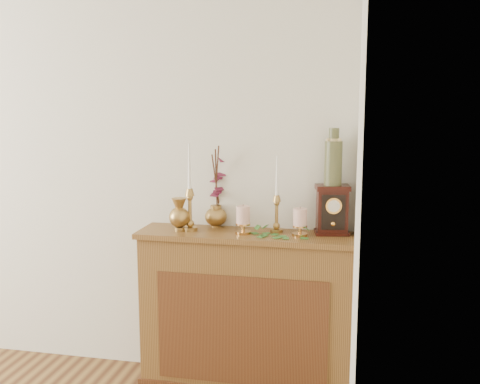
% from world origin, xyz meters
% --- Properties ---
extents(console_shelf, '(1.24, 0.34, 0.93)m').
position_xyz_m(console_shelf, '(1.40, 2.10, 0.44)').
color(console_shelf, brown).
rests_on(console_shelf, ground).
extents(candlestick_left, '(0.08, 0.08, 0.50)m').
position_xyz_m(candlestick_left, '(1.07, 2.09, 1.09)').
color(candlestick_left, tan).
rests_on(candlestick_left, console_shelf).
extents(candlestick_center, '(0.07, 0.07, 0.43)m').
position_xyz_m(candlestick_center, '(1.56, 2.15, 1.07)').
color(candlestick_center, tan).
rests_on(candlestick_center, console_shelf).
extents(bud_vase, '(0.12, 0.12, 0.19)m').
position_xyz_m(bud_vase, '(1.02, 2.07, 1.02)').
color(bud_vase, tan).
rests_on(bud_vase, console_shelf).
extents(ginger_jar, '(0.20, 0.21, 0.48)m').
position_xyz_m(ginger_jar, '(1.20, 2.24, 1.15)').
color(ginger_jar, tan).
rests_on(ginger_jar, console_shelf).
extents(pillar_candle_left, '(0.09, 0.09, 0.17)m').
position_xyz_m(pillar_candle_left, '(1.39, 2.07, 1.02)').
color(pillar_candle_left, '#C58A45').
rests_on(pillar_candle_left, console_shelf).
extents(pillar_candle_right, '(0.08, 0.08, 0.16)m').
position_xyz_m(pillar_candle_right, '(1.70, 2.09, 1.02)').
color(pillar_candle_right, '#C58A45').
rests_on(pillar_candle_right, console_shelf).
extents(ivy_garland, '(0.33, 0.17, 0.07)m').
position_xyz_m(ivy_garland, '(1.58, 2.06, 0.94)').
color(ivy_garland, '#36702A').
rests_on(ivy_garland, console_shelf).
extents(mantel_clock, '(0.21, 0.16, 0.28)m').
position_xyz_m(mantel_clock, '(1.87, 2.17, 1.07)').
color(mantel_clock, '#370F0B').
rests_on(mantel_clock, console_shelf).
extents(ceramic_vase, '(0.10, 0.10, 0.31)m').
position_xyz_m(ceramic_vase, '(1.87, 2.17, 1.35)').
color(ceramic_vase, '#1B372B').
rests_on(ceramic_vase, mantel_clock).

